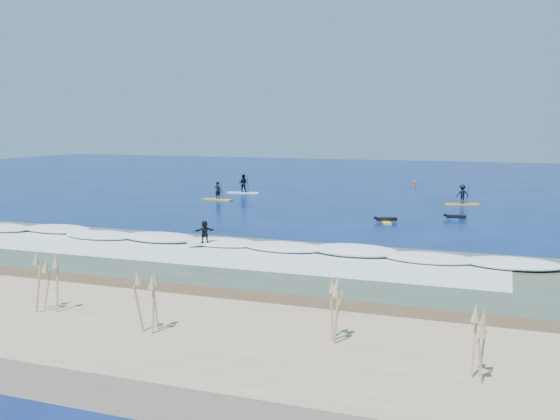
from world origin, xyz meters
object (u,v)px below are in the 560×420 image
(sup_paddler_center, at_px, (243,185))
(marker_buoy, at_px, (415,183))
(sup_paddler_left, at_px, (218,193))
(wave_surfer, at_px, (205,233))
(prone_paddler_far, at_px, (455,217))
(prone_paddler_near, at_px, (385,220))
(sup_paddler_right, at_px, (462,196))

(sup_paddler_center, xyz_separation_m, marker_buoy, (15.38, 13.41, -0.52))
(sup_paddler_left, xyz_separation_m, wave_surfer, (9.03, -20.43, 0.17))
(sup_paddler_center, bearing_deg, sup_paddler_left, -97.82)
(prone_paddler_far, bearing_deg, wave_surfer, 135.30)
(sup_paddler_center, xyz_separation_m, prone_paddler_near, (17.15, -13.86, -0.69))
(wave_surfer, xyz_separation_m, marker_buoy, (6.24, 39.98, -0.47))
(sup_paddler_left, distance_m, sup_paddler_center, 6.14)
(prone_paddler_near, bearing_deg, prone_paddler_far, -77.46)
(wave_surfer, bearing_deg, prone_paddler_far, 10.32)
(sup_paddler_left, bearing_deg, prone_paddler_far, -6.37)
(prone_paddler_near, distance_m, wave_surfer, 15.03)
(sup_paddler_right, height_order, marker_buoy, sup_paddler_right)
(prone_paddler_near, bearing_deg, wave_surfer, 127.11)
(sup_paddler_left, xyz_separation_m, prone_paddler_near, (17.04, -7.73, -0.47))
(sup_paddler_left, relative_size, wave_surfer, 1.62)
(sup_paddler_left, xyz_separation_m, prone_paddler_far, (21.64, -4.72, -0.48))
(sup_paddler_center, distance_m, marker_buoy, 20.41)
(sup_paddler_left, bearing_deg, sup_paddler_center, 96.94)
(sup_paddler_left, bearing_deg, prone_paddler_near, -18.46)
(prone_paddler_far, height_order, wave_surfer, wave_surfer)
(prone_paddler_far, distance_m, wave_surfer, 20.15)
(sup_paddler_right, bearing_deg, sup_paddler_center, 153.96)
(sup_paddler_left, relative_size, sup_paddler_center, 0.88)
(prone_paddler_far, xyz_separation_m, marker_buoy, (-6.37, 24.27, 0.17))
(sup_paddler_right, xyz_separation_m, marker_buoy, (-6.26, 15.29, -0.48))
(prone_paddler_near, bearing_deg, sup_paddler_right, -41.16)
(wave_surfer, bearing_deg, sup_paddler_center, 68.05)
(sup_paddler_right, relative_size, wave_surfer, 1.68)
(sup_paddler_center, bearing_deg, wave_surfer, -79.85)
(sup_paddler_left, height_order, sup_paddler_center, sup_paddler_center)
(sup_paddler_center, height_order, sup_paddler_right, sup_paddler_center)
(prone_paddler_near, relative_size, wave_surfer, 1.21)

